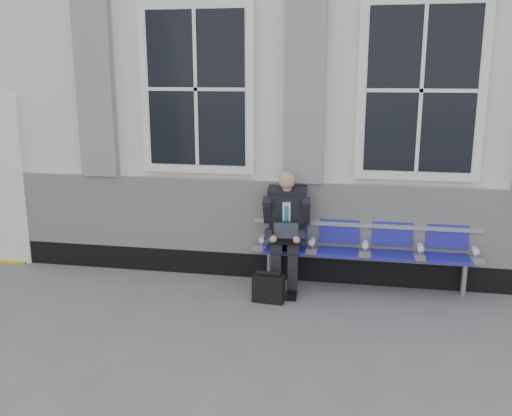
# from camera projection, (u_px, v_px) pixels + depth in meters

# --- Properties ---
(ground) EXTENTS (70.00, 70.00, 0.00)m
(ground) POSITION_uv_depth(u_px,v_px,m) (380.00, 340.00, 5.32)
(ground) COLOR slate
(ground) RESTS_ON ground
(station_building) EXTENTS (14.40, 4.40, 4.49)m
(station_building) POSITION_uv_depth(u_px,v_px,m) (381.00, 88.00, 8.13)
(station_building) COLOR silver
(station_building) RESTS_ON ground
(bench) EXTENTS (2.60, 0.47, 0.91)m
(bench) POSITION_uv_depth(u_px,v_px,m) (365.00, 242.00, 6.49)
(bench) COLOR #9EA0A3
(bench) RESTS_ON ground
(businessman) EXTENTS (0.55, 0.74, 1.36)m
(businessman) POSITION_uv_depth(u_px,v_px,m) (286.00, 225.00, 6.48)
(businessman) COLOR black
(businessman) RESTS_ON ground
(briefcase) EXTENTS (0.35, 0.18, 0.35)m
(briefcase) POSITION_uv_depth(u_px,v_px,m) (268.00, 288.00, 6.18)
(briefcase) COLOR black
(briefcase) RESTS_ON ground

